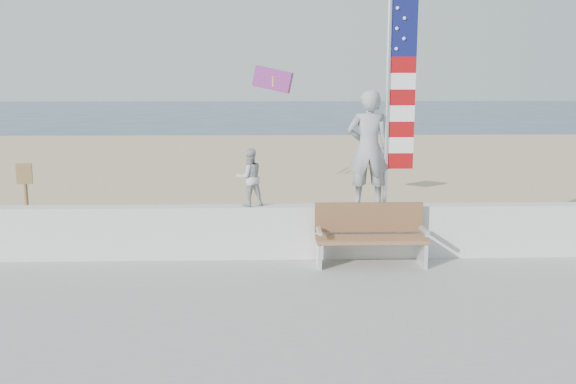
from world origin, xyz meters
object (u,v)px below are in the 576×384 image
Objects in this scene: flag at (395,91)px; adult at (368,148)px; child at (249,177)px; bench at (370,234)px.

adult is at bearing 179.96° from flag.
flag is (2.42, -0.00, 1.43)m from child.
flag is at bearing 46.09° from bench.
adult reaches higher than bench.
flag is at bearing 156.92° from child.
adult is 0.55× the size of flag.
child is at bearing 179.99° from flag.
child reaches higher than bench.
child is at bearing 5.03° from adult.
flag is at bearing -175.01° from adult.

